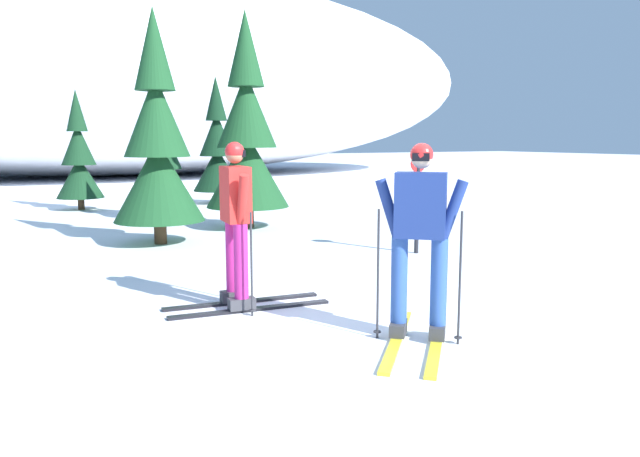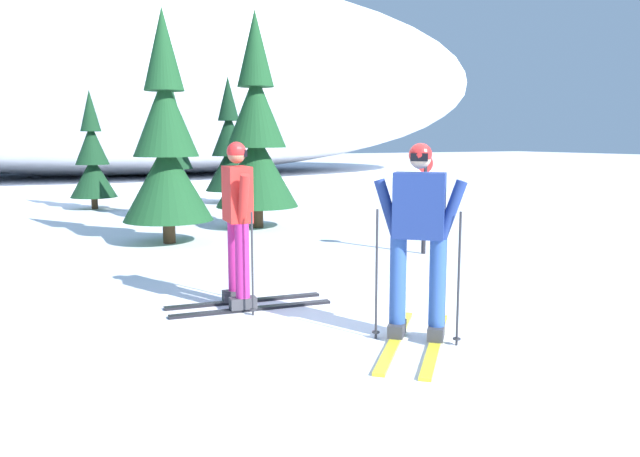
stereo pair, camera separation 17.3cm
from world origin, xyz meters
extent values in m
plane|color=white|center=(0.00, 0.00, 0.00)|extent=(120.00, 120.00, 0.00)
cube|color=gold|center=(0.19, -0.99, 0.01)|extent=(1.26, 1.39, 0.03)
cube|color=gold|center=(-0.08, -0.75, 0.01)|extent=(1.26, 1.39, 0.03)
cube|color=#38383D|center=(0.25, -0.92, 0.09)|extent=(0.29, 0.30, 0.12)
cube|color=#38383D|center=(-0.01, -0.68, 0.09)|extent=(0.29, 0.30, 0.12)
cylinder|color=#2D519E|center=(0.25, -0.92, 0.55)|extent=(0.15, 0.15, 0.79)
cylinder|color=#2D519E|center=(-0.01, -0.68, 0.55)|extent=(0.15, 0.15, 0.79)
cube|color=navy|center=(0.12, -0.80, 1.24)|extent=(0.50, 0.48, 0.59)
cylinder|color=navy|center=(0.32, -0.98, 1.19)|extent=(0.27, 0.26, 0.58)
cylinder|color=navy|center=(-0.09, -0.61, 1.19)|extent=(0.27, 0.26, 0.58)
sphere|color=beige|center=(0.12, -0.80, 1.66)|extent=(0.19, 0.19, 0.19)
sphere|color=red|center=(0.12, -0.80, 1.69)|extent=(0.21, 0.21, 0.21)
cube|color=black|center=(0.07, -0.86, 1.67)|extent=(0.14, 0.13, 0.07)
cylinder|color=#2D2D33|center=(0.35, -1.09, 0.60)|extent=(0.02, 0.02, 1.20)
cylinder|color=#2D2D33|center=(0.35, -1.09, 0.06)|extent=(0.07, 0.07, 0.01)
cylinder|color=#2D2D33|center=(-0.19, -0.60, 0.60)|extent=(0.02, 0.02, 1.20)
cylinder|color=#2D2D33|center=(-0.19, -0.60, 0.06)|extent=(0.07, 0.07, 0.01)
cube|color=black|center=(-0.84, 1.15, 0.01)|extent=(1.77, 0.27, 0.03)
cube|color=black|center=(-0.88, 0.81, 0.01)|extent=(1.77, 0.27, 0.03)
cube|color=#38383D|center=(-0.94, 1.16, 0.09)|extent=(0.29, 0.17, 0.12)
cube|color=#38383D|center=(-0.98, 0.82, 0.09)|extent=(0.29, 0.17, 0.12)
cylinder|color=#B7237A|center=(-0.94, 1.16, 0.55)|extent=(0.15, 0.15, 0.80)
cylinder|color=#B7237A|center=(-0.98, 0.82, 0.55)|extent=(0.15, 0.15, 0.80)
cube|color=red|center=(-0.96, 0.99, 1.24)|extent=(0.28, 0.46, 0.59)
cylinder|color=red|center=(-0.93, 1.26, 1.19)|extent=(0.13, 0.28, 0.58)
cylinder|color=red|center=(-0.99, 0.72, 1.19)|extent=(0.13, 0.28, 0.58)
sphere|color=#A37556|center=(-0.96, 0.99, 1.66)|extent=(0.19, 0.19, 0.19)
sphere|color=red|center=(-0.96, 0.99, 1.69)|extent=(0.21, 0.21, 0.21)
cube|color=black|center=(-0.88, 0.98, 1.67)|extent=(0.05, 0.15, 0.07)
cylinder|color=#2D2D33|center=(-0.87, 1.34, 0.54)|extent=(0.02, 0.02, 1.09)
cylinder|color=#2D2D33|center=(-0.87, 1.34, 0.06)|extent=(0.07, 0.07, 0.01)
cylinder|color=#2D2D33|center=(-0.94, 0.63, 0.54)|extent=(0.02, 0.02, 1.09)
cylinder|color=#2D2D33|center=(-0.94, 0.63, 0.06)|extent=(0.07, 0.07, 0.01)
cylinder|color=#47301E|center=(-1.15, 11.74, 0.21)|extent=(0.16, 0.16, 0.41)
cone|color=#14381E|center=(-1.15, 11.74, 0.83)|extent=(1.18, 1.18, 1.06)
cone|color=#14381E|center=(-1.15, 11.74, 1.68)|extent=(0.85, 0.85, 1.06)
cone|color=#14381E|center=(-1.15, 11.74, 2.52)|extent=(0.52, 0.52, 1.06)
cylinder|color=#47301E|center=(-0.66, 5.54, 0.27)|extent=(0.22, 0.22, 0.54)
cone|color=#194723|center=(-0.66, 5.54, 1.10)|extent=(1.55, 1.55, 1.39)
cone|color=#194723|center=(-0.66, 5.54, 2.21)|extent=(1.12, 1.12, 1.39)
cone|color=#194723|center=(-0.66, 5.54, 3.32)|extent=(0.68, 0.68, 1.39)
cylinder|color=#47301E|center=(0.18, 8.58, 0.21)|extent=(0.16, 0.16, 0.41)
cone|color=#14381E|center=(0.18, 8.58, 0.83)|extent=(1.18, 1.18, 1.05)
cone|color=#14381E|center=(0.18, 8.58, 1.68)|extent=(0.85, 0.85, 1.05)
cone|color=#14381E|center=(0.18, 8.58, 2.52)|extent=(0.52, 0.52, 1.05)
cylinder|color=#47301E|center=(1.42, 6.65, 0.29)|extent=(0.23, 0.23, 0.59)
cone|color=#194723|center=(1.42, 6.65, 1.19)|extent=(1.68, 1.68, 1.50)
cone|color=#194723|center=(1.42, 6.65, 2.39)|extent=(1.21, 1.21, 1.50)
cone|color=#194723|center=(1.42, 6.65, 3.59)|extent=(0.74, 0.74, 1.50)
cylinder|color=#47301E|center=(2.48, 11.60, 0.24)|extent=(0.19, 0.19, 0.48)
cone|color=black|center=(2.48, 11.60, 0.96)|extent=(1.36, 1.36, 1.22)
cone|color=black|center=(2.48, 11.60, 1.94)|extent=(0.98, 0.98, 1.22)
cone|color=black|center=(2.48, 11.60, 2.91)|extent=(0.60, 0.60, 1.22)
ellipsoid|color=white|center=(2.34, 26.96, 4.85)|extent=(38.94, 20.35, 9.69)
cylinder|color=black|center=(2.74, 2.72, 0.78)|extent=(0.07, 0.07, 1.55)
cylinder|color=red|center=(2.74, 2.72, 1.43)|extent=(0.28, 0.02, 0.28)
camera|label=1|loc=(-3.29, -5.26, 1.83)|focal=35.13mm
camera|label=2|loc=(-3.14, -5.34, 1.83)|focal=35.13mm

